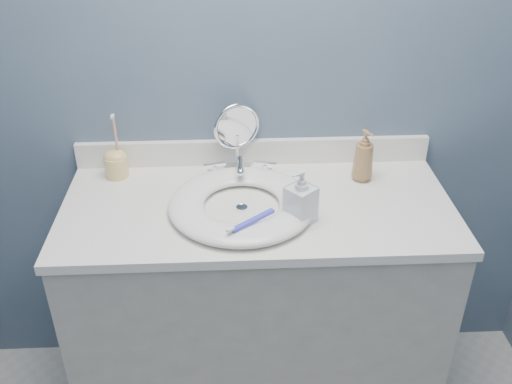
{
  "coord_description": "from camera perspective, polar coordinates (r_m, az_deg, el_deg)",
  "views": [
    {
      "loc": [
        -0.08,
        -0.52,
        1.84
      ],
      "look_at": [
        -0.01,
        0.94,
        0.94
      ],
      "focal_mm": 40.0,
      "sensor_mm": 36.0,
      "label": 1
    }
  ],
  "objects": [
    {
      "name": "soap_bottle_amber",
      "position": [
        1.9,
        10.72,
        3.6
      ],
      "size": [
        0.09,
        0.09,
        0.18
      ],
      "primitive_type": "imported",
      "rotation": [
        0.0,
        0.0,
        0.41
      ],
      "color": "#9B7046",
      "rests_on": "countertop"
    },
    {
      "name": "toothbrush_lying",
      "position": [
        1.62,
        -0.47,
        -2.95
      ],
      "size": [
        0.14,
        0.12,
        0.02
      ],
      "rotation": [
        0.0,
        0.0,
        0.69
      ],
      "color": "#3D42DB",
      "rests_on": "basin"
    },
    {
      "name": "faucet",
      "position": [
        1.91,
        -1.6,
        2.22
      ],
      "size": [
        0.25,
        0.13,
        0.07
      ],
      "color": "silver",
      "rests_on": "countertop"
    },
    {
      "name": "basin",
      "position": [
        1.74,
        -1.44,
        -1.19
      ],
      "size": [
        0.45,
        0.45,
        0.04
      ],
      "primitive_type": null,
      "color": "white",
      "rests_on": "countertop"
    },
    {
      "name": "makeup_mirror",
      "position": [
        1.91,
        -1.92,
        5.84
      ],
      "size": [
        0.16,
        0.09,
        0.24
      ],
      "rotation": [
        0.0,
        0.0,
        0.35
      ],
      "color": "silver",
      "rests_on": "countertop"
    },
    {
      "name": "toothbrush_holder",
      "position": [
        1.96,
        -13.84,
        2.88
      ],
      "size": [
        0.08,
        0.08,
        0.22
      ],
      "rotation": [
        0.0,
        0.0,
        0.15
      ],
      "color": "#F1CF78",
      "rests_on": "countertop"
    },
    {
      "name": "drain",
      "position": [
        1.75,
        -1.43,
        -1.6
      ],
      "size": [
        0.04,
        0.04,
        0.01
      ],
      "primitive_type": "cylinder",
      "color": "silver",
      "rests_on": "countertop"
    },
    {
      "name": "countertop",
      "position": [
        1.79,
        0.15,
        -1.55
      ],
      "size": [
        1.22,
        0.57,
        0.03
      ],
      "primitive_type": "cube",
      "color": "white",
      "rests_on": "vanity_cabinet"
    },
    {
      "name": "soap_bottle_clear",
      "position": [
        1.66,
        4.51,
        -0.41
      ],
      "size": [
        0.11,
        0.11,
        0.17
      ],
      "primitive_type": "imported",
      "rotation": [
        0.0,
        0.0,
        -0.85
      ],
      "color": "silver",
      "rests_on": "countertop"
    },
    {
      "name": "back_wall",
      "position": [
        1.89,
        -0.27,
        11.65
      ],
      "size": [
        2.2,
        0.02,
        2.4
      ],
      "primitive_type": "cube",
      "color": "#4C5D72",
      "rests_on": "ground"
    },
    {
      "name": "backsplash",
      "position": [
        1.99,
        -0.24,
        4.04
      ],
      "size": [
        1.22,
        0.02,
        0.09
      ],
      "primitive_type": "cube",
      "color": "white",
      "rests_on": "countertop"
    },
    {
      "name": "vanity_cabinet",
      "position": [
        2.06,
        0.14,
        -11.87
      ],
      "size": [
        1.2,
        0.55,
        0.85
      ],
      "primitive_type": "cube",
      "color": "#BAB5AA",
      "rests_on": "ground"
    }
  ]
}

